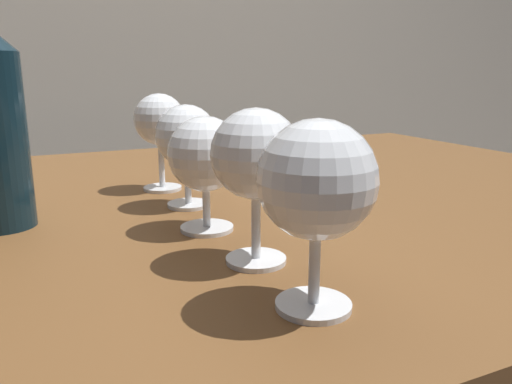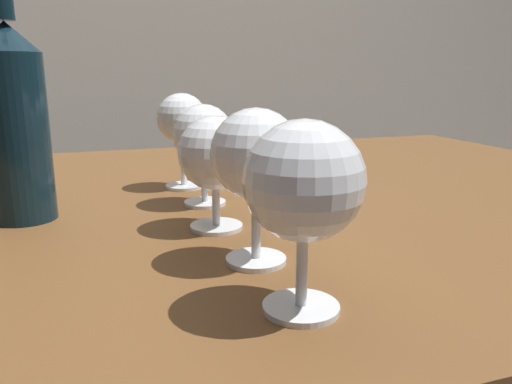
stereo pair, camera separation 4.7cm
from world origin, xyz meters
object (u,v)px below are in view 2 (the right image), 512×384
(wine_glass_merlot, at_px, (182,121))
(wine_glass_chardonnay, at_px, (304,184))
(wine_bottle, at_px, (15,118))
(wine_glass_white, at_px, (256,158))
(wine_glass_port, at_px, (203,138))
(wine_glass_empty, at_px, (215,156))

(wine_glass_merlot, bearing_deg, wine_glass_chardonnay, -89.25)
(wine_glass_chardonnay, height_order, wine_bottle, wine_bottle)
(wine_glass_white, distance_m, wine_glass_port, 0.23)
(wine_glass_chardonnay, relative_size, wine_bottle, 0.45)
(wine_glass_white, xyz_separation_m, wine_glass_empty, (-0.01, 0.12, -0.02))
(wine_glass_white, height_order, wine_glass_port, wine_glass_white)
(wine_glass_white, xyz_separation_m, wine_glass_merlot, (-0.01, 0.34, 0.00))
(wine_glass_merlot, bearing_deg, wine_bottle, -154.28)
(wine_glass_merlot, distance_m, wine_bottle, 0.25)
(wine_bottle, bearing_deg, wine_glass_chardonnay, -56.00)
(wine_glass_port, bearing_deg, wine_glass_empty, -96.23)
(wine_glass_port, bearing_deg, wine_glass_merlot, 93.86)
(wine_glass_port, bearing_deg, wine_glass_white, -90.56)
(wine_bottle, bearing_deg, wine_glass_empty, -27.94)
(wine_glass_white, height_order, wine_bottle, wine_bottle)
(wine_glass_empty, distance_m, wine_glass_port, 0.11)
(wine_glass_white, distance_m, wine_glass_empty, 0.12)
(wine_glass_empty, relative_size, wine_bottle, 0.40)
(wine_glass_chardonnay, distance_m, wine_glass_white, 0.11)
(wine_glass_chardonnay, bearing_deg, wine_glass_port, 89.70)
(wine_bottle, bearing_deg, wine_glass_merlot, 25.72)
(wine_glass_white, xyz_separation_m, wine_bottle, (-0.23, 0.23, 0.02))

